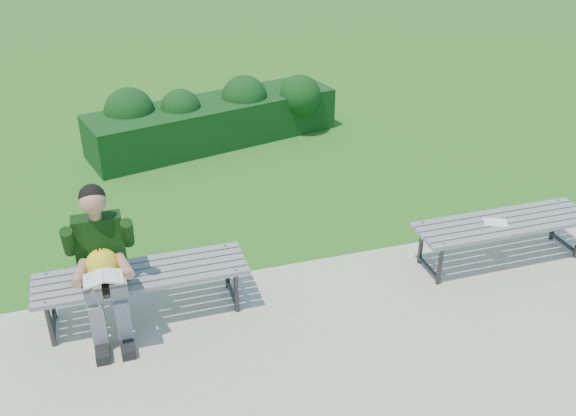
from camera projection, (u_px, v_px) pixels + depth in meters
The scene contains 7 objects.
ground at pixel (283, 267), 6.39m from camera, with size 80.00×80.00×0.00m.
walkway at pixel (348, 388), 4.92m from camera, with size 30.00×3.50×0.02m.
hedge at pixel (213, 116), 9.05m from camera, with size 3.66×1.72×0.91m.
bench_left at pixel (142, 278), 5.51m from camera, with size 1.80×0.50×0.46m.
bench_right at pixel (504, 226), 6.28m from camera, with size 1.80×0.50×0.46m.
seated_boy at pixel (102, 260), 5.20m from camera, with size 0.56×0.76×1.31m.
paper_sheet at pixel (496, 222), 6.23m from camera, with size 0.27×0.24×0.01m.
Camera 1 is at (-1.53, -5.11, 3.58)m, focal length 40.00 mm.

